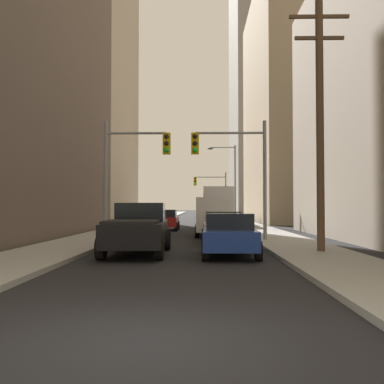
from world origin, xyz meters
name	(u,v)px	position (x,y,z in m)	size (l,w,h in m)	color
ground_plane	(142,344)	(0.00, 0.00, 0.00)	(400.00, 400.00, 0.00)	black
sidewalk_left	(155,220)	(-4.84, 50.00, 0.07)	(3.00, 160.00, 0.15)	#9E9E99
sidewalk_right	(234,220)	(4.84, 50.00, 0.07)	(3.00, 160.00, 0.15)	#9E9E99
city_bus	(217,205)	(2.38, 37.02, 1.93)	(2.73, 11.55, 3.40)	silver
pickup_truck_black	(138,229)	(-1.55, 10.92, 0.93)	(2.20, 5.47, 1.90)	black
cargo_van_white	(214,214)	(1.55, 21.07, 1.29)	(2.16, 5.23, 2.26)	white
sedan_blue	(229,235)	(1.77, 10.23, 0.77)	(1.95, 4.24, 1.52)	navy
sedan_beige	(222,227)	(1.80, 15.61, 0.77)	(1.95, 4.22, 1.52)	#C6B793
sedan_red	(165,220)	(-1.80, 27.58, 0.77)	(1.95, 4.21, 1.52)	maroon
sedan_navy	(213,220)	(1.74, 28.07, 0.77)	(1.95, 4.24, 1.52)	#141E4C
sedan_silver	(207,214)	(1.59, 51.53, 0.77)	(1.95, 4.22, 1.52)	#B7BABF
traffic_signal_near_left	(133,161)	(-2.55, 16.55, 4.02)	(3.31, 0.44, 6.00)	gray
traffic_signal_near_right	(233,160)	(2.36, 16.55, 4.04)	(3.72, 0.44, 6.00)	gray
traffic_signal_far_right	(212,188)	(2.19, 50.82, 4.06)	(4.09, 0.44, 6.00)	gray
utility_pole_right	(320,119)	(5.14, 10.76, 4.95)	(2.20, 0.28, 9.37)	brown
street_lamp_right	(230,176)	(3.60, 36.87, 4.57)	(2.68, 0.32, 7.50)	gray
building_left_mid_office	(53,67)	(-15.67, 44.02, 17.31)	(16.27, 21.64, 34.62)	#B7A893
building_right_mid_block	(342,107)	(17.58, 48.18, 13.55)	(20.99, 24.64, 27.10)	tan
building_right_far_highrise	(293,66)	(20.08, 88.33, 30.95)	(24.99, 26.07, 61.90)	gray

